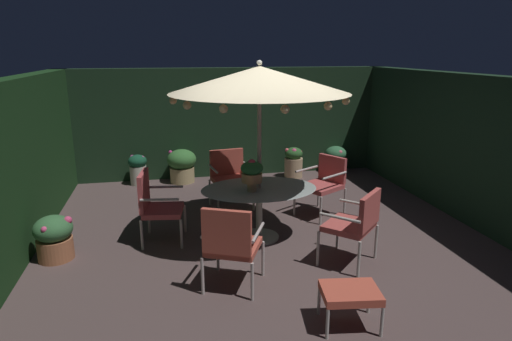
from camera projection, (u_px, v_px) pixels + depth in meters
ground_plane at (271, 245)px, 6.05m from camera, size 6.82×7.70×0.02m
hedge_backdrop_rear at (229, 122)px, 9.24m from camera, size 6.82×0.30×2.25m
hedge_backdrop_right at (488, 154)px, 6.39m from camera, size 0.30×7.70×2.25m
patio_dining_table at (259, 197)px, 6.11m from camera, size 1.62×1.18×0.75m
patio_umbrella at (259, 80)px, 5.68m from camera, size 2.38×2.38×2.47m
centerpiece_planter at (252, 172)px, 5.85m from camera, size 0.30×0.30×0.44m
patio_chair_north at (229, 174)px, 7.41m from camera, size 0.72×0.65×0.96m
patio_chair_northeast at (155, 203)px, 6.03m from camera, size 0.63×0.66×1.00m
patio_chair_east at (231, 242)px, 4.77m from camera, size 0.77×0.77×1.00m
patio_chair_southeast at (356, 221)px, 5.35m from camera, size 0.83×0.83×0.96m
patio_chair_south at (324, 181)px, 7.05m from camera, size 0.83×0.81×0.94m
ottoman_footrest at (350, 294)px, 4.19m from camera, size 0.60×0.49×0.39m
potted_plant_back_left at (294, 162)px, 9.19m from camera, size 0.38×0.38×0.64m
potted_plant_left_far at (54, 237)px, 5.56m from camera, size 0.48×0.48×0.58m
potted_plant_back_center at (182, 165)px, 8.83m from camera, size 0.58×0.58×0.67m
potted_plant_right_far at (138, 168)px, 8.68m from camera, size 0.36×0.36×0.61m
potted_plant_back_right at (336, 159)px, 9.58m from camera, size 0.46×0.46×0.58m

